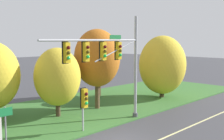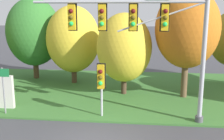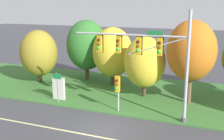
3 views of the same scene
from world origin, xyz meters
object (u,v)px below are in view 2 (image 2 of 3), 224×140
route_sign_post (3,84)px  tree_tall_centre (187,29)px  traffic_signal_mast (146,27)px  pedestrian_signal_near_kerb (101,79)px  tree_left_of_mast (34,32)px  info_kiosk (4,92)px  tree_mid_verge (124,48)px  tree_behind_signpost (73,39)px

route_sign_post → tree_tall_centre: size_ratio=0.37×
traffic_signal_mast → route_sign_post: traffic_signal_mast is taller
tree_tall_centre → pedestrian_signal_near_kerb: bearing=-140.2°
pedestrian_signal_near_kerb → tree_left_of_mast: tree_left_of_mast is taller
traffic_signal_mast → tree_left_of_mast: 11.85m
traffic_signal_mast → tree_tall_centre: traffic_signal_mast is taller
tree_left_of_mast → info_kiosk: (0.81, -7.01, -2.79)m
traffic_signal_mast → tree_left_of_mast: (-8.75, 7.94, -0.98)m
tree_mid_verge → tree_tall_centre: (3.89, -0.29, 1.27)m
route_sign_post → tree_mid_verge: tree_mid_verge is taller
tree_tall_centre → info_kiosk: (-10.49, -3.18, -3.42)m
traffic_signal_mast → tree_left_of_mast: size_ratio=1.32×
tree_behind_signpost → tree_mid_verge: size_ratio=1.09×
route_sign_post → tree_mid_verge: (6.17, 4.33, 1.44)m
route_sign_post → tree_behind_signpost: 7.32m
route_sign_post → info_kiosk: route_sign_post is taller
tree_left_of_mast → tree_tall_centre: 11.95m
route_sign_post → pedestrian_signal_near_kerb: bearing=0.5°
tree_behind_signpost → tree_tall_centre: tree_tall_centre is taller
pedestrian_signal_near_kerb → info_kiosk: (-5.70, 0.82, -1.10)m
tree_mid_verge → tree_tall_centre: tree_tall_centre is taller
traffic_signal_mast → pedestrian_signal_near_kerb: (-2.24, 0.11, -2.67)m
tree_left_of_mast → tree_behind_signpost: size_ratio=1.10×
traffic_signal_mast → route_sign_post: size_ratio=3.34×
pedestrian_signal_near_kerb → route_sign_post: size_ratio=1.12×
pedestrian_signal_near_kerb → traffic_signal_mast: bearing=-2.8°
traffic_signal_mast → tree_mid_verge: (-1.33, 4.40, -1.62)m
pedestrian_signal_near_kerb → tree_left_of_mast: size_ratio=0.44×
pedestrian_signal_near_kerb → tree_tall_centre: tree_tall_centre is taller
tree_behind_signpost → tree_mid_verge: bearing=-31.6°
route_sign_post → tree_behind_signpost: bearing=72.1°
route_sign_post → tree_tall_centre: (10.06, 4.04, 2.71)m
tree_left_of_mast → info_kiosk: size_ratio=3.38×
tree_behind_signpost → info_kiosk: bearing=-113.9°
route_sign_post → tree_left_of_mast: size_ratio=0.40×
traffic_signal_mast → tree_behind_signpost: traffic_signal_mast is taller
tree_tall_centre → tree_behind_signpost: bearing=160.8°
tree_tall_centre → info_kiosk: 11.49m
pedestrian_signal_near_kerb → tree_tall_centre: 6.66m
route_sign_post → tree_mid_verge: 7.68m
pedestrian_signal_near_kerb → tree_tall_centre: bearing=39.8°
pedestrian_signal_near_kerb → info_kiosk: 5.86m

